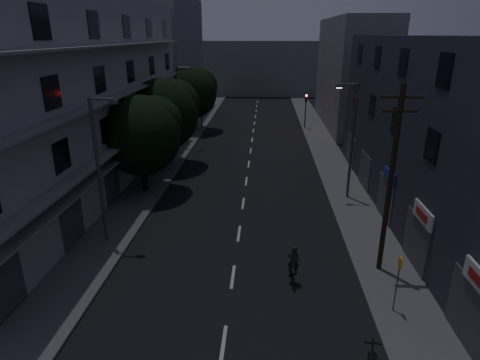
# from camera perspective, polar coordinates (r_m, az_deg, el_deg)

# --- Properties ---
(ground) EXTENTS (160.00, 160.00, 0.00)m
(ground) POSITION_cam_1_polar(r_m,az_deg,el_deg) (36.83, 1.28, 2.51)
(ground) COLOR black
(ground) RESTS_ON ground
(sidewalk_left) EXTENTS (3.00, 90.00, 0.15)m
(sidewalk_left) POSITION_cam_1_polar(r_m,az_deg,el_deg) (37.84, -10.16, 2.79)
(sidewalk_left) COLOR #565659
(sidewalk_left) RESTS_ON ground
(sidewalk_right) EXTENTS (3.00, 90.00, 0.15)m
(sidewalk_right) POSITION_cam_1_polar(r_m,az_deg,el_deg) (37.28, 12.88, 2.34)
(sidewalk_right) COLOR #565659
(sidewalk_right) RESTS_ON ground
(lane_markings) EXTENTS (0.15, 60.50, 0.01)m
(lane_markings) POSITION_cam_1_polar(r_m,az_deg,el_deg) (42.83, 1.63, 5.02)
(lane_markings) COLOR beige
(lane_markings) RESTS_ON ground
(building_left) EXTENTS (7.00, 36.00, 14.00)m
(building_left) POSITION_cam_1_polar(r_m,az_deg,el_deg) (31.39, -22.08, 11.12)
(building_left) COLOR #A9A9A4
(building_left) RESTS_ON ground
(building_right) EXTENTS (6.19, 28.00, 11.00)m
(building_right) POSITION_cam_1_polar(r_m,az_deg,el_deg) (26.91, 26.87, 5.90)
(building_right) COLOR #282C37
(building_right) RESTS_ON ground
(building_far_left) EXTENTS (6.00, 20.00, 16.00)m
(building_far_left) POSITION_cam_1_polar(r_m,az_deg,el_deg) (59.71, -9.77, 16.77)
(building_far_left) COLOR slate
(building_far_left) RESTS_ON ground
(building_far_right) EXTENTS (6.00, 20.00, 13.00)m
(building_far_right) POSITION_cam_1_polar(r_m,az_deg,el_deg) (53.37, 15.56, 14.38)
(building_far_right) COLOR slate
(building_far_right) RESTS_ON ground
(building_far_end) EXTENTS (24.00, 8.00, 10.00)m
(building_far_end) POSITION_cam_1_polar(r_m,az_deg,el_deg) (80.34, 2.71, 15.63)
(building_far_end) COLOR slate
(building_far_end) RESTS_ON ground
(tree_near) EXTENTS (5.69, 5.69, 7.02)m
(tree_near) POSITION_cam_1_polar(r_m,az_deg,el_deg) (29.41, -13.81, 6.61)
(tree_near) COLOR black
(tree_near) RESTS_ON sidewalk_left
(tree_mid) EXTENTS (6.12, 6.12, 7.53)m
(tree_mid) POSITION_cam_1_polar(r_m,az_deg,el_deg) (35.32, -10.82, 9.53)
(tree_mid) COLOR black
(tree_mid) RESTS_ON sidewalk_left
(tree_far) EXTENTS (6.02, 6.02, 7.44)m
(tree_far) POSITION_cam_1_polar(r_m,az_deg,el_deg) (48.69, -6.86, 12.47)
(tree_far) COLOR black
(tree_far) RESTS_ON sidewalk_left
(traffic_signal_far_right) EXTENTS (0.28, 0.37, 4.10)m
(traffic_signal_far_right) POSITION_cam_1_polar(r_m,az_deg,el_deg) (50.32, 9.36, 10.62)
(traffic_signal_far_right) COLOR black
(traffic_signal_far_right) RESTS_ON sidewalk_right
(traffic_signal_far_left) EXTENTS (0.28, 0.37, 4.10)m
(traffic_signal_far_left) POSITION_cam_1_polar(r_m,az_deg,el_deg) (50.08, -5.54, 10.75)
(traffic_signal_far_left) COLOR black
(traffic_signal_far_left) RESTS_ON sidewalk_left
(street_lamp_left_near) EXTENTS (1.51, 0.25, 8.00)m
(street_lamp_left_near) POSITION_cam_1_polar(r_m,az_deg,el_deg) (22.38, -19.31, 2.07)
(street_lamp_left_near) COLOR #56595D
(street_lamp_left_near) RESTS_ON sidewalk_left
(street_lamp_right) EXTENTS (1.51, 0.25, 8.00)m
(street_lamp_right) POSITION_cam_1_polar(r_m,az_deg,el_deg) (28.29, 15.53, 6.06)
(street_lamp_right) COLOR #53555B
(street_lamp_right) RESTS_ON sidewalk_right
(street_lamp_left_far) EXTENTS (1.51, 0.25, 8.00)m
(street_lamp_left_far) POSITION_cam_1_polar(r_m,az_deg,el_deg) (41.23, -8.53, 10.76)
(street_lamp_left_far) COLOR #56595D
(street_lamp_left_far) RESTS_ON sidewalk_left
(utility_pole) EXTENTS (1.80, 0.24, 9.00)m
(utility_pole) POSITION_cam_1_polar(r_m,az_deg,el_deg) (19.53, 20.66, 0.18)
(utility_pole) COLOR black
(utility_pole) RESTS_ON sidewalk_right
(bus_stop_sign) EXTENTS (0.06, 0.35, 2.52)m
(bus_stop_sign) POSITION_cam_1_polar(r_m,az_deg,el_deg) (17.89, 21.60, -12.39)
(bus_stop_sign) COLOR #595B60
(bus_stop_sign) RESTS_ON sidewalk_right
(cyclist) EXTENTS (0.64, 1.57, 1.95)m
(cyclist) POSITION_cam_1_polar(r_m,az_deg,el_deg) (19.41, 7.50, -12.60)
(cyclist) COLOR black
(cyclist) RESTS_ON ground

